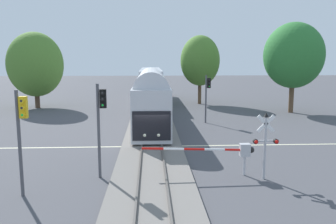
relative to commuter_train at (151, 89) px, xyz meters
name	(u,v)px	position (x,y,z in m)	size (l,w,h in m)	color
ground_plane	(152,146)	(0.00, -17.22, -2.79)	(220.00, 220.00, 0.00)	#47474C
road_centre_stripe	(152,146)	(0.00, -17.22, -2.78)	(44.00, 0.20, 0.01)	beige
railway_track	(152,145)	(0.00, -17.22, -2.69)	(4.40, 80.00, 0.32)	slate
commuter_train	(151,89)	(0.00, 0.00, 0.00)	(3.04, 38.81, 5.16)	silver
crossing_gate_near	(232,151)	(4.40, -23.92, -1.38)	(6.24, 0.40, 1.80)	#B7B7BC
crossing_signal_mast	(265,139)	(6.03, -24.61, -0.56)	(1.36, 0.44, 3.63)	#B2B2B7
traffic_signal_median	(101,115)	(-2.72, -23.92, 0.67)	(0.53, 0.38, 5.15)	#4C4C51
traffic_signal_far_side	(207,91)	(5.66, -7.91, 0.46)	(0.53, 0.38, 4.84)	#4C4C51
traffic_signal_near_left	(21,126)	(-6.00, -26.33, 0.60)	(0.53, 0.38, 5.05)	#4C4C51
maple_right_background	(294,56)	(16.92, -1.62, 4.05)	(7.01, 7.01, 10.73)	brown
elm_centre_background	(200,61)	(7.02, 7.05, 3.40)	(5.57, 5.57, 9.76)	brown
pine_left_background	(35,65)	(-15.08, 4.08, 2.92)	(7.16, 7.16, 9.92)	#4C3828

